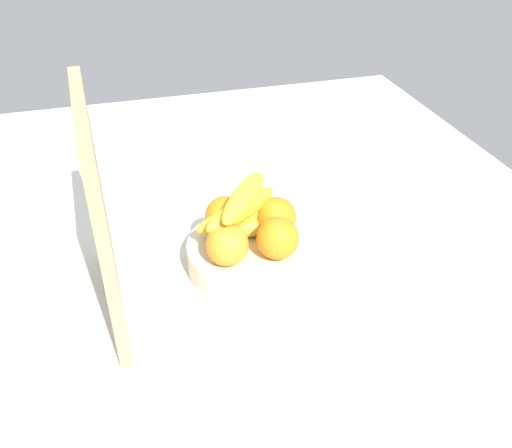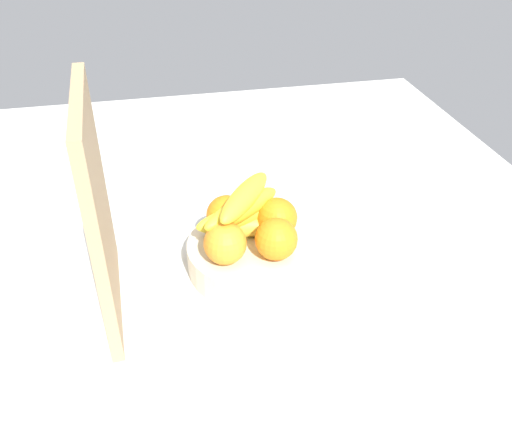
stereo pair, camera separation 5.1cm
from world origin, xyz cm
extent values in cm
cube|color=silver|center=(0.00, 0.00, -1.50)|extent=(180.00, 140.00, 3.00)
cylinder|color=beige|center=(3.92, -2.13, 2.65)|extent=(24.49, 24.49, 5.31)
sphere|color=orange|center=(-0.63, -4.63, 8.93)|extent=(7.24, 7.24, 7.24)
sphere|color=orange|center=(5.58, -6.28, 8.93)|extent=(7.24, 7.24, 7.24)
sphere|color=orange|center=(8.23, 2.34, 8.93)|extent=(7.24, 7.24, 7.24)
sphere|color=orange|center=(0.28, 3.94, 8.93)|extent=(7.24, 7.24, 7.24)
ellipsoid|color=yellow|center=(6.54, -1.01, 7.31)|extent=(5.95, 17.35, 4.00)
ellipsoid|color=yellow|center=(6.79, 0.11, 9.51)|extent=(8.51, 17.45, 4.00)
ellipsoid|color=yellow|center=(5.62, -0.04, 11.71)|extent=(12.93, 16.27, 4.00)
ellipsoid|color=yellow|center=(5.74, -0.53, 13.91)|extent=(16.12, 13.20, 4.00)
cube|color=tan|center=(0.42, 22.96, 18.00)|extent=(28.04, 2.73, 36.00)
camera|label=1|loc=(-71.82, 19.21, 63.34)|focal=38.85mm
camera|label=2|loc=(-73.05, 14.22, 63.34)|focal=38.85mm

